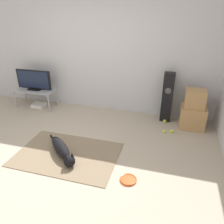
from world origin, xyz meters
The scene contains 14 objects.
ground_plane centered at (0.00, 0.00, 0.00)m, with size 12.00×12.00×0.00m, color #B2A38E.
wall_back centered at (0.00, 2.10, 1.27)m, with size 8.00×0.06×2.55m.
area_rug centered at (0.11, 0.14, 0.01)m, with size 1.65×1.10×0.01m.
dog centered at (0.05, 0.09, 0.12)m, with size 0.79×0.74×0.23m.
frisbee centered at (1.20, -0.17, 0.01)m, with size 0.24×0.24×0.03m.
cardboard_box_lower centered at (2.10, 1.66, 0.22)m, with size 0.48×0.40×0.44m.
cardboard_box_upper centered at (2.09, 1.68, 0.61)m, with size 0.38×0.32×0.34m.
floor_speaker centered at (1.57, 1.85, 0.51)m, with size 0.22×0.22×1.03m.
tv_stand centered at (-1.48, 1.72, 0.38)m, with size 0.97×0.46×0.43m.
tv centered at (-1.48, 1.73, 0.66)m, with size 0.87×0.20×0.47m.
tennis_ball_by_boxes centered at (1.60, 1.28, 0.03)m, with size 0.07×0.07×0.07m.
tennis_ball_near_speaker centered at (1.74, 1.32, 0.03)m, with size 0.07×0.07×0.07m.
tennis_ball_loose_on_carpet centered at (1.58, 1.71, 0.03)m, with size 0.07×0.07×0.07m.
game_console centered at (-1.43, 1.71, 0.04)m, with size 0.31×0.25×0.07m.
Camera 1 is at (1.62, -2.48, 2.18)m, focal length 35.00 mm.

